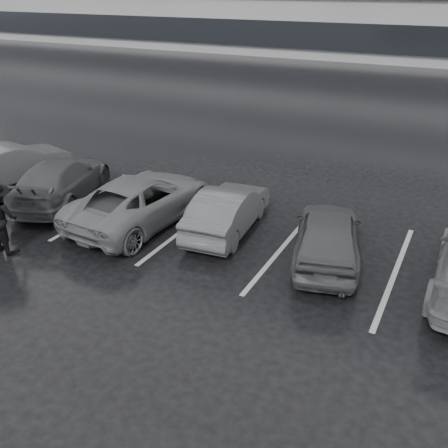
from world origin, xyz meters
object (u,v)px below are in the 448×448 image
at_px(car_west_d, 13,163).
at_px(pedestrian_right, 1,218).
at_px(car_west_b, 141,199).
at_px(car_main, 328,235).
at_px(car_west_c, 61,180).
at_px(car_west_a, 227,210).

relative_size(car_west_d, pedestrian_right, 2.22).
relative_size(car_west_b, pedestrian_right, 2.73).
bearing_deg(car_main, car_west_c, -14.22).
xyz_separation_m(car_west_a, pedestrian_right, (-4.50, -3.53, 0.27)).
xyz_separation_m(car_west_b, car_west_d, (-5.73, 0.65, -0.02)).
bearing_deg(car_west_a, car_west_b, 7.47).
distance_m(car_west_b, car_west_c, 3.13).
height_order(car_west_b, pedestrian_right, pedestrian_right).
distance_m(car_main, car_west_a, 2.88).
distance_m(car_west_a, car_west_b, 2.48).
relative_size(car_main, car_west_b, 0.80).
bearing_deg(car_west_a, car_main, 167.61).
relative_size(car_main, pedestrian_right, 2.18).
distance_m(car_west_a, pedestrian_right, 5.73).
bearing_deg(car_west_c, car_west_b, 157.93).
bearing_deg(car_west_c, pedestrian_right, 89.45).
bearing_deg(car_west_a, car_west_d, -6.57).
xyz_separation_m(car_west_c, car_west_d, (-2.60, 0.48, -0.00)).
relative_size(car_west_b, car_west_c, 1.07).
bearing_deg(pedestrian_right, car_west_c, -63.02).
bearing_deg(pedestrian_right, car_west_a, -133.33).
bearing_deg(car_west_d, pedestrian_right, 149.23).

